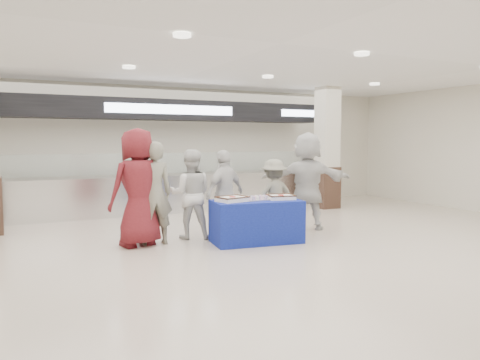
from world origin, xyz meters
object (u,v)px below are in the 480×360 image
cupcake_tray (257,198)px  soldier_b (274,196)px  chef_tall (191,194)px  sheet_cake_left (232,199)px  civilian_maroon (138,187)px  display_table (256,221)px  chef_short (225,194)px  sheet_cake_right (281,197)px  soldier_a (154,193)px  civilian_white (307,181)px

cupcake_tray → soldier_b: (0.70, 0.60, -0.07)m
chef_tall → soldier_b: bearing=-163.1°
sheet_cake_left → cupcake_tray: sheet_cake_left is taller
civilian_maroon → cupcake_tray: bearing=148.6°
soldier_b → sheet_cake_left: bearing=29.4°
display_table → chef_short: bearing=124.5°
sheet_cake_left → sheet_cake_right: sheet_cake_left is taller
civilian_maroon → chef_tall: civilian_maroon is taller
soldier_a → civilian_white: bearing=-177.0°
chef_tall → soldier_a: bearing=38.4°
display_table → civilian_white: civilian_white is taller
sheet_cake_right → soldier_a: 2.25m
civilian_maroon → chef_short: civilian_maroon is taller
sheet_cake_right → civilian_white: size_ratio=0.27×
sheet_cake_left → soldier_b: 1.32m
display_table → soldier_a: size_ratio=0.87×
sheet_cake_right → chef_tall: bearing=146.8°
display_table → civilian_maroon: civilian_maroon is taller
chef_tall → civilian_maroon: bearing=34.6°
sheet_cake_left → chef_short: 0.61m
sheet_cake_right → civilian_white: 1.27m
sheet_cake_left → chef_tall: chef_tall is taller
soldier_a → soldier_b: (2.40, 0.00, -0.17)m
sheet_cake_left → soldier_a: soldier_a is taller
display_table → chef_tall: (-0.92, 0.84, 0.44)m
chef_tall → chef_short: (0.60, -0.20, -0.00)m
chef_short → soldier_b: size_ratio=1.13×
display_table → chef_short: 0.84m
chef_tall → civilian_white: civilian_white is taller
chef_short → soldier_b: 1.06m
display_table → chef_tall: bearing=145.4°
soldier_b → civilian_white: civilian_white is taller
soldier_a → chef_short: size_ratio=1.10×
sheet_cake_right → soldier_b: (0.27, 0.71, -0.08)m
chef_tall → chef_short: chef_tall is taller
display_table → civilian_white: (1.51, 0.64, 0.61)m
chef_short → soldier_b: chef_short is taller
soldier_a → civilian_white: civilian_white is taller
sheet_cake_right → soldier_b: size_ratio=0.36×
sheet_cake_left → chef_tall: size_ratio=0.34×
sheet_cake_left → soldier_a: (-1.22, 0.59, 0.09)m
display_table → cupcake_tray: (0.03, 0.04, 0.41)m
display_table → civilian_maroon: bearing=169.5°
chef_tall → sheet_cake_left: bearing=144.7°
sheet_cake_left → sheet_cake_right: size_ratio=1.07×
chef_short → sheet_cake_right: bearing=114.2°
cupcake_tray → chef_tall: size_ratio=0.29×
sheet_cake_left → cupcake_tray: size_ratio=1.17×
sheet_cake_left → sheet_cake_right: bearing=-7.1°
cupcake_tray → sheet_cake_left: bearing=179.3°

